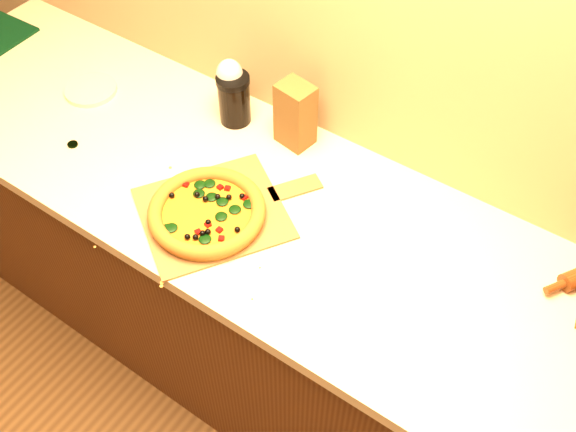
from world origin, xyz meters
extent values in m
plane|color=#9E8460|center=(0.00, 1.75, 1.35)|extent=(4.00, 0.00, 4.00)
cube|color=#47220F|center=(0.00, 1.43, 0.43)|extent=(2.80, 0.65, 0.86)
cube|color=beige|center=(0.00, 1.43, 0.88)|extent=(2.84, 0.68, 0.04)
cube|color=brown|center=(-0.24, 1.31, 0.90)|extent=(0.46, 0.48, 0.01)
cube|color=brown|center=(-0.11, 1.51, 0.90)|extent=(0.12, 0.15, 0.01)
cylinder|color=gold|center=(-0.24, 1.29, 0.91)|extent=(0.29, 0.29, 0.01)
cylinder|color=yellow|center=(-0.24, 1.29, 0.93)|extent=(0.24, 0.24, 0.01)
torus|color=#93521A|center=(-0.24, 1.29, 0.93)|extent=(0.30, 0.30, 0.04)
ellipsoid|color=black|center=(-0.19, 1.32, 0.93)|extent=(0.03, 0.03, 0.01)
sphere|color=black|center=(-0.27, 1.27, 0.94)|extent=(0.02, 0.02, 0.02)
cube|color=#9B0705|center=(-0.22, 1.25, 0.93)|extent=(0.02, 0.02, 0.01)
cylinder|color=black|center=(-0.73, 1.29, 0.90)|extent=(0.04, 0.04, 0.01)
cylinder|color=#532A0E|center=(0.58, 1.57, 0.92)|extent=(0.04, 0.05, 0.02)
cylinder|color=silver|center=(-0.43, 1.65, 0.90)|extent=(0.07, 0.07, 0.00)
cylinder|color=silver|center=(-0.43, 1.65, 0.95)|extent=(0.01, 0.01, 0.09)
ellipsoid|color=silver|center=(-0.43, 1.65, 1.04)|extent=(0.08, 0.08, 0.10)
cube|color=brown|center=(-0.21, 1.66, 1.00)|extent=(0.11, 0.09, 0.19)
cylinder|color=black|center=(-0.41, 1.64, 0.97)|extent=(0.09, 0.09, 0.14)
cylinder|color=black|center=(-0.41, 1.64, 1.05)|extent=(0.10, 0.10, 0.02)
cylinder|color=beige|center=(-0.86, 1.49, 0.91)|extent=(0.19, 0.19, 0.01)
camera|label=1|loc=(0.54, 0.54, 2.17)|focal=40.00mm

